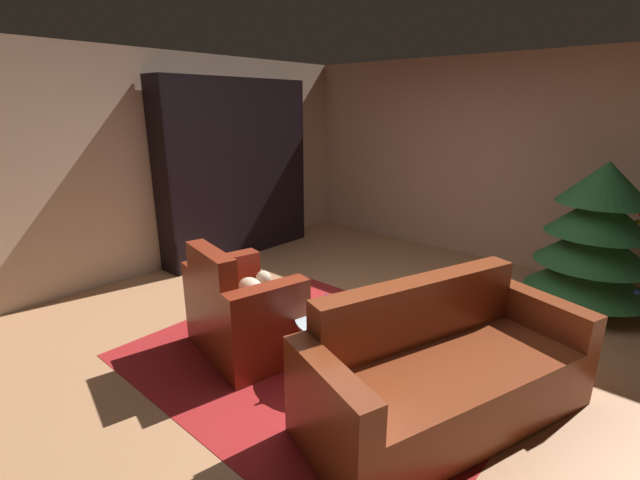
# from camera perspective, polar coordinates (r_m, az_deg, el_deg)

# --- Properties ---
(ground_plane) EXTENTS (6.91, 6.91, 0.00)m
(ground_plane) POSITION_cam_1_polar(r_m,az_deg,el_deg) (3.94, 3.77, -12.55)
(ground_plane) COLOR #B47E54
(wall_back) EXTENTS (5.68, 0.06, 2.54)m
(wall_back) POSITION_cam_1_polar(r_m,az_deg,el_deg) (6.04, 21.43, 9.50)
(wall_back) COLOR tan
(wall_back) RESTS_ON ground
(wall_left) EXTENTS (0.06, 5.88, 2.54)m
(wall_left) POSITION_cam_1_polar(r_m,az_deg,el_deg) (5.63, -19.47, 9.23)
(wall_left) COLOR tan
(wall_left) RESTS_ON ground
(area_rug) EXTENTS (2.81, 2.37, 0.01)m
(area_rug) POSITION_cam_1_polar(r_m,az_deg,el_deg) (3.65, 0.43, -15.02)
(area_rug) COLOR maroon
(area_rug) RESTS_ON ground
(bookshelf_unit) EXTENTS (0.37, 2.16, 2.27)m
(bookshelf_unit) POSITION_cam_1_polar(r_m,az_deg,el_deg) (6.01, -9.54, 8.75)
(bookshelf_unit) COLOR black
(bookshelf_unit) RESTS_ON ground
(armchair_red) EXTENTS (1.06, 0.84, 0.92)m
(armchair_red) POSITION_cam_1_polar(r_m,az_deg,el_deg) (3.66, -10.08, -9.36)
(armchair_red) COLOR maroon
(armchair_red) RESTS_ON ground
(couch_red) EXTENTS (1.37, 2.06, 0.85)m
(couch_red) POSITION_cam_1_polar(r_m,az_deg,el_deg) (3.06, 15.54, -16.27)
(couch_red) COLOR maroon
(couch_red) RESTS_ON ground
(coffee_table) EXTENTS (0.78, 0.78, 0.41)m
(coffee_table) POSITION_cam_1_polar(r_m,az_deg,el_deg) (3.42, 3.39, -10.24)
(coffee_table) COLOR black
(coffee_table) RESTS_ON ground
(book_stack_on_table) EXTENTS (0.21, 0.16, 0.08)m
(book_stack_on_table) POSITION_cam_1_polar(r_m,az_deg,el_deg) (3.38, 4.05, -9.13)
(book_stack_on_table) COLOR #E4CA48
(book_stack_on_table) RESTS_ON coffee_table
(bottle_on_table) EXTENTS (0.06, 0.06, 0.24)m
(bottle_on_table) POSITION_cam_1_polar(r_m,az_deg,el_deg) (3.22, 0.83, -9.47)
(bottle_on_table) COLOR navy
(bottle_on_table) RESTS_ON coffee_table
(decorated_tree) EXTENTS (1.14, 1.14, 1.46)m
(decorated_tree) POSITION_cam_1_polar(r_m,az_deg,el_deg) (4.98, 32.03, 0.32)
(decorated_tree) COLOR brown
(decorated_tree) RESTS_ON ground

